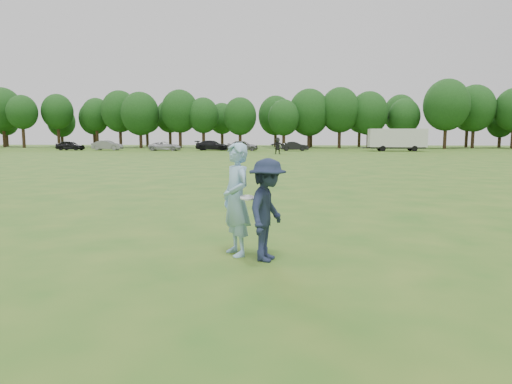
# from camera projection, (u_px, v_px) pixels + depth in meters

# --- Properties ---
(ground) EXTENTS (200.00, 200.00, 0.00)m
(ground) POSITION_uv_depth(u_px,v_px,m) (281.00, 266.00, 7.91)
(ground) COLOR #275919
(ground) RESTS_ON ground
(thrower) EXTENTS (0.84, 0.92, 2.12)m
(thrower) POSITION_uv_depth(u_px,v_px,m) (236.00, 200.00, 8.52)
(thrower) COLOR #90BDDE
(thrower) RESTS_ON ground
(defender) EXTENTS (0.97, 1.33, 1.85)m
(defender) POSITION_uv_depth(u_px,v_px,m) (267.00, 210.00, 8.16)
(defender) COLOR #1B243D
(defender) RESTS_ON ground
(player_far_d) EXTENTS (1.96, 0.89, 2.03)m
(player_far_d) POSITION_uv_depth(u_px,v_px,m) (278.00, 146.00, 55.32)
(player_far_d) COLOR #252525
(player_far_d) RESTS_ON ground
(car_a) EXTENTS (4.45, 2.17, 1.46)m
(car_a) POSITION_uv_depth(u_px,v_px,m) (70.00, 145.00, 69.48)
(car_a) COLOR black
(car_a) RESTS_ON ground
(car_b) EXTENTS (4.56, 1.66, 1.49)m
(car_b) POSITION_uv_depth(u_px,v_px,m) (107.00, 145.00, 69.50)
(car_b) COLOR slate
(car_b) RESTS_ON ground
(car_c) EXTENTS (4.87, 2.40, 1.33)m
(car_c) POSITION_uv_depth(u_px,v_px,m) (165.00, 146.00, 67.38)
(car_c) COLOR #BCBBC1
(car_c) RESTS_ON ground
(car_d) EXTENTS (5.32, 2.56, 1.50)m
(car_d) POSITION_uv_depth(u_px,v_px,m) (213.00, 145.00, 68.95)
(car_d) COLOR black
(car_d) RESTS_ON ground
(car_e) EXTENTS (4.53, 1.84, 1.54)m
(car_e) POSITION_uv_depth(u_px,v_px,m) (243.00, 146.00, 66.99)
(car_e) COLOR slate
(car_e) RESTS_ON ground
(car_f) EXTENTS (4.21, 1.90, 1.34)m
(car_f) POSITION_uv_depth(u_px,v_px,m) (294.00, 146.00, 66.70)
(car_f) COLOR black
(car_f) RESTS_ON ground
(disc_in_play) EXTENTS (0.31, 0.30, 0.09)m
(disc_in_play) POSITION_uv_depth(u_px,v_px,m) (247.00, 198.00, 8.23)
(disc_in_play) COLOR white
(disc_in_play) RESTS_ON ground
(cargo_trailer) EXTENTS (9.00, 2.75, 3.20)m
(cargo_trailer) POSITION_uv_depth(u_px,v_px,m) (397.00, 139.00, 65.49)
(cargo_trailer) COLOR silver
(cargo_trailer) RESTS_ON ground
(treeline) EXTENTS (130.35, 18.39, 11.74)m
(treeline) POSITION_uv_depth(u_px,v_px,m) (309.00, 113.00, 82.95)
(treeline) COLOR #332114
(treeline) RESTS_ON ground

